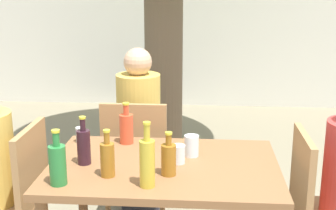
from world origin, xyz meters
TOP-DOWN VIEW (x-y plane):
  - cafe_building_wall at (0.00, 4.00)m, footprint 10.00×0.08m
  - dining_table_front at (0.00, 0.00)m, footprint 1.24×0.85m
  - patio_chair_0 at (-0.85, 0.00)m, footprint 0.44×0.44m
  - patio_chair_1 at (0.85, 0.00)m, footprint 0.44×0.44m
  - patio_chair_2 at (-0.25, 0.66)m, footprint 0.44×0.44m
  - person_seated_2 at (-0.25, 0.90)m, footprint 0.31×0.56m
  - soda_bottle_0 at (-0.25, 0.32)m, footprint 0.08×0.08m
  - wine_bottle_1 at (-0.43, -0.03)m, footprint 0.07×0.07m
  - oil_cruet_2 at (-0.05, -0.29)m, footprint 0.07×0.07m
  - amber_bottle_3 at (-0.27, -0.18)m, footprint 0.07×0.07m
  - green_bottle_4 at (-0.49, -0.30)m, footprint 0.08×0.08m
  - amber_bottle_5 at (0.04, -0.14)m, footprint 0.08×0.08m
  - drinking_glass_0 at (-0.54, 0.31)m, footprint 0.06×0.06m
  - drinking_glass_1 at (0.08, 0.02)m, footprint 0.07×0.07m
  - drinking_glass_2 at (0.15, 0.13)m, footprint 0.08×0.08m

SIDE VIEW (x-z plane):
  - patio_chair_0 at x=-0.85m, z-range 0.07..0.99m
  - patio_chair_1 at x=0.85m, z-range 0.07..0.99m
  - patio_chair_2 at x=-0.25m, z-range 0.07..0.99m
  - person_seated_2 at x=-0.25m, z-range -0.07..1.18m
  - dining_table_front at x=0.00m, z-range 0.28..1.02m
  - drinking_glass_0 at x=-0.54m, z-range 0.74..0.83m
  - drinking_glass_1 at x=0.08m, z-range 0.74..0.84m
  - drinking_glass_2 at x=0.15m, z-range 0.74..0.86m
  - amber_bottle_5 at x=0.04m, z-range 0.71..0.94m
  - amber_bottle_3 at x=-0.27m, z-range 0.71..0.96m
  - soda_bottle_0 at x=-0.25m, z-range 0.71..0.96m
  - wine_bottle_1 at x=-0.43m, z-range 0.71..0.98m
  - green_bottle_4 at x=-0.49m, z-range 0.71..0.99m
  - oil_cruet_2 at x=-0.05m, z-range 0.70..1.03m
  - cafe_building_wall at x=0.00m, z-range 0.00..2.80m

